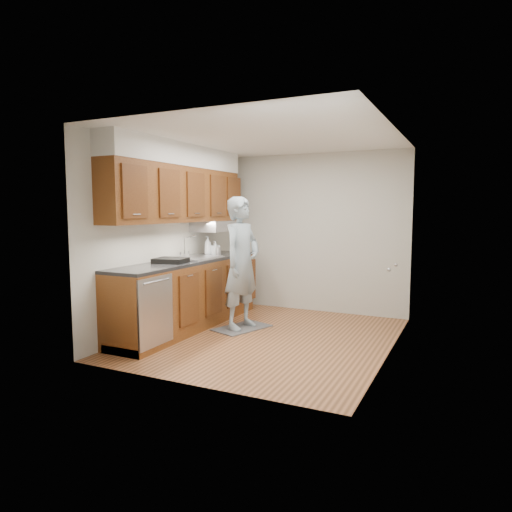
{
  "coord_description": "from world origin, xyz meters",
  "views": [
    {
      "loc": [
        2.3,
        -5.18,
        1.63
      ],
      "look_at": [
        -0.29,
        0.25,
        1.01
      ],
      "focal_mm": 32.0,
      "sensor_mm": 36.0,
      "label": 1
    }
  ],
  "objects_px": {
    "soap_bottle_b": "(216,248)",
    "soap_bottle_a": "(208,246)",
    "steel_can": "(218,251)",
    "dish_rack": "(171,260)",
    "person": "(242,254)"
  },
  "relations": [
    {
      "from": "person",
      "to": "soap_bottle_b",
      "type": "relative_size",
      "value": 9.36
    },
    {
      "from": "dish_rack",
      "to": "person",
      "type": "bearing_deg",
      "value": 34.1
    },
    {
      "from": "steel_can",
      "to": "dish_rack",
      "type": "bearing_deg",
      "value": -96.77
    },
    {
      "from": "person",
      "to": "dish_rack",
      "type": "bearing_deg",
      "value": 141.95
    },
    {
      "from": "soap_bottle_a",
      "to": "dish_rack",
      "type": "bearing_deg",
      "value": -85.02
    },
    {
      "from": "soap_bottle_a",
      "to": "dish_rack",
      "type": "xyz_separation_m",
      "value": [
        0.09,
        -1.07,
        -0.11
      ]
    },
    {
      "from": "dish_rack",
      "to": "soap_bottle_a",
      "type": "bearing_deg",
      "value": 86.14
    },
    {
      "from": "soap_bottle_a",
      "to": "steel_can",
      "type": "xyz_separation_m",
      "value": [
        0.21,
        -0.06,
        -0.08
      ]
    },
    {
      "from": "soap_bottle_b",
      "to": "steel_can",
      "type": "xyz_separation_m",
      "value": [
        0.11,
        -0.1,
        -0.04
      ]
    },
    {
      "from": "soap_bottle_b",
      "to": "dish_rack",
      "type": "distance_m",
      "value": 1.12
    },
    {
      "from": "steel_can",
      "to": "soap_bottle_b",
      "type": "bearing_deg",
      "value": 137.43
    },
    {
      "from": "soap_bottle_a",
      "to": "steel_can",
      "type": "bearing_deg",
      "value": -14.71
    },
    {
      "from": "soap_bottle_b",
      "to": "dish_rack",
      "type": "relative_size",
      "value": 0.55
    },
    {
      "from": "dish_rack",
      "to": "steel_can",
      "type": "bearing_deg",
      "value": 74.39
    },
    {
      "from": "soap_bottle_b",
      "to": "soap_bottle_a",
      "type": "bearing_deg",
      "value": -157.75
    }
  ]
}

